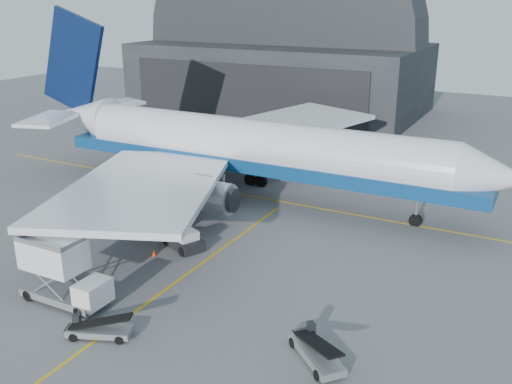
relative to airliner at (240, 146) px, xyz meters
The scene contains 9 objects.
ground 21.35m from the airliner, 74.83° to the right, with size 200.00×200.00×0.00m, color #565659.
taxi_lines 10.54m from the airliner, 53.36° to the right, with size 80.00×42.12×0.02m.
hangar 48.15m from the airliner, 110.24° to the left, with size 50.00×28.30×28.00m.
airliner is the anchor object (origin of this frame).
catering_truck 25.62m from the airliner, 89.66° to the right, with size 6.64×2.60×4.57m.
pushback_tug 15.13m from the airliner, 79.76° to the right, with size 4.21×3.40×1.71m.
belt_loader_a 28.54m from the airliner, 79.14° to the right, with size 4.31×2.79×1.64m.
belt_loader_b 30.16m from the airliner, 52.11° to the right, with size 4.50×4.24×1.88m.
traffic_cone 17.36m from the airliner, 86.17° to the right, with size 0.38×0.38×0.54m.
Camera 1 is at (23.03, -30.43, 20.43)m, focal length 40.00 mm.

